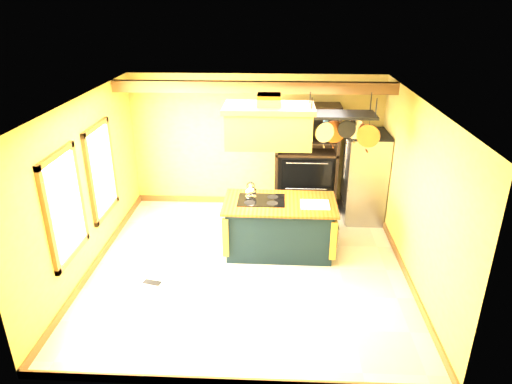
# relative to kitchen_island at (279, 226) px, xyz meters

# --- Properties ---
(floor) EXTENTS (5.00, 5.00, 0.00)m
(floor) POSITION_rel_kitchen_island_xyz_m (-0.49, -0.54, -0.47)
(floor) COLOR beige
(floor) RESTS_ON ground
(ceiling) EXTENTS (5.00, 5.00, 0.00)m
(ceiling) POSITION_rel_kitchen_island_xyz_m (-0.49, -0.54, 2.23)
(ceiling) COLOR white
(ceiling) RESTS_ON wall_back
(wall_back) EXTENTS (5.00, 0.02, 2.70)m
(wall_back) POSITION_rel_kitchen_island_xyz_m (-0.49, 1.96, 0.88)
(wall_back) COLOR gold
(wall_back) RESTS_ON floor
(wall_front) EXTENTS (5.00, 0.02, 2.70)m
(wall_front) POSITION_rel_kitchen_island_xyz_m (-0.49, -3.04, 0.88)
(wall_front) COLOR gold
(wall_front) RESTS_ON floor
(wall_left) EXTENTS (0.02, 5.00, 2.70)m
(wall_left) POSITION_rel_kitchen_island_xyz_m (-2.99, -0.54, 0.88)
(wall_left) COLOR gold
(wall_left) RESTS_ON floor
(wall_right) EXTENTS (0.02, 5.00, 2.70)m
(wall_right) POSITION_rel_kitchen_island_xyz_m (2.01, -0.54, 0.88)
(wall_right) COLOR gold
(wall_right) RESTS_ON floor
(ceiling_beam) EXTENTS (5.00, 0.15, 0.20)m
(ceiling_beam) POSITION_rel_kitchen_island_xyz_m (-0.49, 1.16, 2.12)
(ceiling_beam) COLOR brown
(ceiling_beam) RESTS_ON ceiling
(window_near) EXTENTS (0.06, 1.06, 1.56)m
(window_near) POSITION_rel_kitchen_island_xyz_m (-2.96, -1.34, 0.93)
(window_near) COLOR brown
(window_near) RESTS_ON wall_left
(window_far) EXTENTS (0.06, 1.06, 1.56)m
(window_far) POSITION_rel_kitchen_island_xyz_m (-2.96, 0.06, 0.93)
(window_far) COLOR brown
(window_far) RESTS_ON wall_left
(kitchen_island) EXTENTS (1.88, 1.06, 1.11)m
(kitchen_island) POSITION_rel_kitchen_island_xyz_m (0.00, 0.00, 0.00)
(kitchen_island) COLOR #13252D
(kitchen_island) RESTS_ON floor
(range_hood) EXTENTS (1.39, 0.78, 0.80)m
(range_hood) POSITION_rel_kitchen_island_xyz_m (-0.20, -0.00, 1.77)
(range_hood) COLOR gold
(range_hood) RESTS_ON ceiling
(pot_rack) EXTENTS (1.14, 0.52, 0.78)m
(pot_rack) POSITION_rel_kitchen_island_xyz_m (0.92, -0.00, 1.81)
(pot_rack) COLOR black
(pot_rack) RESTS_ON ceiling
(refrigerator) EXTENTS (0.74, 0.87, 1.70)m
(refrigerator) POSITION_rel_kitchen_island_xyz_m (1.62, 1.36, 0.36)
(refrigerator) COLOR #96989F
(refrigerator) RESTS_ON floor
(hutch) EXTENTS (1.23, 0.56, 2.18)m
(hutch) POSITION_rel_kitchen_island_xyz_m (0.52, 1.73, 0.38)
(hutch) COLOR black
(hutch) RESTS_ON floor
(floor_register) EXTENTS (0.30, 0.18, 0.01)m
(floor_register) POSITION_rel_kitchen_island_xyz_m (-1.95, -1.06, -0.46)
(floor_register) COLOR black
(floor_register) RESTS_ON floor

